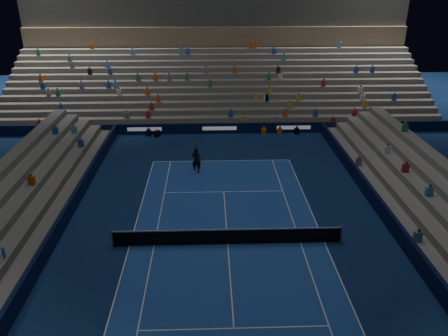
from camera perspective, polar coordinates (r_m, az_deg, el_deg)
name	(u,v)px	position (r m, az deg, el deg)	size (l,w,h in m)	color
ground	(228,244)	(25.06, 0.48, -9.82)	(90.00, 90.00, 0.00)	#0C204A
court_surface	(228,244)	(25.06, 0.48, -9.82)	(10.97, 23.77, 0.01)	#1B4397
sponsor_barrier_far	(219,128)	(41.53, -0.59, 5.16)	(44.00, 0.25, 1.00)	#081133
sponsor_barrier_east	(399,233)	(26.95, 21.77, -7.86)	(0.25, 37.00, 1.00)	black
sponsor_barrier_west	(52,240)	(26.28, -21.42, -8.66)	(0.25, 37.00, 1.00)	black
grandstand_main	(217,76)	(49.82, -0.88, 11.82)	(44.00, 15.20, 11.20)	slate
tennis_net	(228,236)	(24.79, 0.48, -8.86)	(12.90, 0.10, 1.10)	#B2B2B7
tennis_player	(196,160)	(33.22, -3.61, 1.03)	(0.72, 0.48, 1.99)	black
broadcast_camera	(157,133)	(41.28, -8.66, 4.45)	(0.51, 0.91, 0.55)	black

